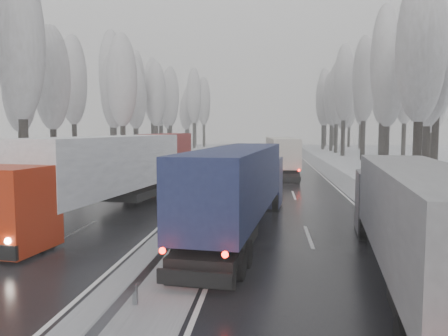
% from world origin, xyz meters
% --- Properties ---
extents(carriageway_right, '(7.50, 200.00, 0.03)m').
position_xyz_m(carriageway_right, '(5.25, 30.00, 0.01)').
color(carriageway_right, black).
rests_on(carriageway_right, ground).
extents(carriageway_left, '(7.50, 200.00, 0.03)m').
position_xyz_m(carriageway_left, '(-5.25, 30.00, 0.01)').
color(carriageway_left, black).
rests_on(carriageway_left, ground).
extents(median_slush, '(3.00, 200.00, 0.04)m').
position_xyz_m(median_slush, '(0.00, 30.00, 0.02)').
color(median_slush, '#9FA1A6').
rests_on(median_slush, ground).
extents(shoulder_right, '(2.40, 200.00, 0.04)m').
position_xyz_m(shoulder_right, '(10.20, 30.00, 0.02)').
color(shoulder_right, '#9FA1A6').
rests_on(shoulder_right, ground).
extents(shoulder_left, '(2.40, 200.00, 0.04)m').
position_xyz_m(shoulder_left, '(-10.20, 30.00, 0.02)').
color(shoulder_left, '#9FA1A6').
rests_on(shoulder_left, ground).
extents(median_guardrail, '(0.12, 200.00, 0.76)m').
position_xyz_m(median_guardrail, '(0.00, 29.99, 0.60)').
color(median_guardrail, slate).
rests_on(median_guardrail, ground).
extents(tree_18, '(3.60, 3.60, 16.58)m').
position_xyz_m(tree_18, '(14.51, 27.03, 10.70)').
color(tree_18, black).
rests_on(tree_18, ground).
extents(tree_20, '(3.60, 3.60, 15.71)m').
position_xyz_m(tree_20, '(17.90, 35.17, 10.14)').
color(tree_20, black).
rests_on(tree_20, ground).
extents(tree_21, '(3.60, 3.60, 18.62)m').
position_xyz_m(tree_21, '(20.12, 39.17, 12.00)').
color(tree_21, black).
rests_on(tree_21, ground).
extents(tree_22, '(3.60, 3.60, 15.86)m').
position_xyz_m(tree_22, '(17.02, 45.60, 10.24)').
color(tree_22, black).
rests_on(tree_22, ground).
extents(tree_23, '(3.60, 3.60, 13.55)m').
position_xyz_m(tree_23, '(23.31, 49.60, 8.77)').
color(tree_23, black).
rests_on(tree_23, ground).
extents(tree_24, '(3.60, 3.60, 20.49)m').
position_xyz_m(tree_24, '(17.90, 51.02, 13.19)').
color(tree_24, black).
rests_on(tree_24, ground).
extents(tree_25, '(3.60, 3.60, 19.44)m').
position_xyz_m(tree_25, '(24.81, 55.02, 12.52)').
color(tree_25, black).
rests_on(tree_25, ground).
extents(tree_26, '(3.60, 3.60, 18.78)m').
position_xyz_m(tree_26, '(17.56, 61.27, 12.10)').
color(tree_26, black).
rests_on(tree_26, ground).
extents(tree_27, '(3.60, 3.60, 17.62)m').
position_xyz_m(tree_27, '(24.72, 65.27, 11.36)').
color(tree_27, black).
rests_on(tree_27, ground).
extents(tree_28, '(3.60, 3.60, 19.62)m').
position_xyz_m(tree_28, '(16.34, 71.95, 12.64)').
color(tree_28, black).
rests_on(tree_28, ground).
extents(tree_29, '(3.60, 3.60, 18.11)m').
position_xyz_m(tree_29, '(23.71, 75.95, 11.67)').
color(tree_29, black).
rests_on(tree_29, ground).
extents(tree_30, '(3.60, 3.60, 17.86)m').
position_xyz_m(tree_30, '(16.56, 81.70, 11.52)').
color(tree_30, black).
rests_on(tree_30, ground).
extents(tree_31, '(3.60, 3.60, 18.58)m').
position_xyz_m(tree_31, '(22.48, 85.70, 11.97)').
color(tree_31, black).
rests_on(tree_31, ground).
extents(tree_32, '(3.60, 3.60, 17.33)m').
position_xyz_m(tree_32, '(16.63, 89.21, 11.18)').
color(tree_32, black).
rests_on(tree_32, ground).
extents(tree_33, '(3.60, 3.60, 14.33)m').
position_xyz_m(tree_33, '(19.77, 93.21, 9.26)').
color(tree_33, black).
rests_on(tree_33, ground).
extents(tree_34, '(3.60, 3.60, 17.63)m').
position_xyz_m(tree_34, '(15.73, 96.32, 11.37)').
color(tree_34, black).
rests_on(tree_34, ground).
extents(tree_35, '(3.60, 3.60, 18.25)m').
position_xyz_m(tree_35, '(24.94, 100.32, 11.77)').
color(tree_35, black).
rests_on(tree_35, ground).
extents(tree_36, '(3.60, 3.60, 20.23)m').
position_xyz_m(tree_36, '(17.04, 106.16, 13.02)').
color(tree_36, black).
rests_on(tree_36, ground).
extents(tree_37, '(3.60, 3.60, 16.37)m').
position_xyz_m(tree_37, '(24.02, 110.16, 10.56)').
color(tree_37, black).
rests_on(tree_37, ground).
extents(tree_38, '(3.60, 3.60, 17.97)m').
position_xyz_m(tree_38, '(18.73, 116.73, 11.59)').
color(tree_38, black).
rests_on(tree_38, ground).
extents(tree_39, '(3.60, 3.60, 16.19)m').
position_xyz_m(tree_39, '(21.55, 120.73, 10.45)').
color(tree_39, black).
rests_on(tree_39, ground).
extents(tree_58, '(3.60, 3.60, 17.21)m').
position_xyz_m(tree_58, '(-15.13, 24.57, 11.10)').
color(tree_58, black).
rests_on(tree_58, ground).
extents(tree_60, '(3.60, 3.60, 14.84)m').
position_xyz_m(tree_60, '(-17.75, 34.20, 9.59)').
color(tree_60, black).
rests_on(tree_60, ground).
extents(tree_61, '(3.60, 3.60, 13.95)m').
position_xyz_m(tree_61, '(-23.52, 38.20, 9.02)').
color(tree_61, black).
rests_on(tree_61, ground).
extents(tree_62, '(3.60, 3.60, 16.04)m').
position_xyz_m(tree_62, '(-13.94, 43.73, 10.36)').
color(tree_62, black).
rests_on(tree_62, ground).
extents(tree_63, '(3.60, 3.60, 16.88)m').
position_xyz_m(tree_63, '(-21.85, 47.73, 10.89)').
color(tree_63, black).
rests_on(tree_63, ground).
extents(tree_64, '(3.60, 3.60, 15.42)m').
position_xyz_m(tree_64, '(-18.26, 52.71, 9.96)').
color(tree_64, black).
rests_on(tree_64, ground).
extents(tree_65, '(3.60, 3.60, 19.48)m').
position_xyz_m(tree_65, '(-20.05, 56.71, 12.55)').
color(tree_65, black).
rests_on(tree_65, ground).
extents(tree_66, '(3.60, 3.60, 15.23)m').
position_xyz_m(tree_66, '(-18.16, 62.35, 9.84)').
color(tree_66, black).
rests_on(tree_66, ground).
extents(tree_67, '(3.60, 3.60, 17.09)m').
position_xyz_m(tree_67, '(-19.54, 66.35, 11.03)').
color(tree_67, black).
rests_on(tree_67, ground).
extents(tree_68, '(3.60, 3.60, 16.65)m').
position_xyz_m(tree_68, '(-16.58, 69.11, 10.75)').
color(tree_68, black).
rests_on(tree_68, ground).
extents(tree_69, '(3.60, 3.60, 19.35)m').
position_xyz_m(tree_69, '(-21.42, 73.11, 12.46)').
color(tree_69, black).
rests_on(tree_69, ground).
extents(tree_70, '(3.60, 3.60, 17.09)m').
position_xyz_m(tree_70, '(-16.33, 79.19, 11.03)').
color(tree_70, black).
rests_on(tree_70, ground).
extents(tree_71, '(3.60, 3.60, 19.61)m').
position_xyz_m(tree_71, '(-21.09, 83.19, 12.63)').
color(tree_71, black).
rests_on(tree_71, ground).
extents(tree_72, '(3.60, 3.60, 15.11)m').
position_xyz_m(tree_72, '(-18.93, 88.54, 9.76)').
color(tree_72, black).
rests_on(tree_72, ground).
extents(tree_73, '(3.60, 3.60, 17.22)m').
position_xyz_m(tree_73, '(-21.82, 92.54, 11.11)').
color(tree_73, black).
rests_on(tree_73, ground).
extents(tree_74, '(3.60, 3.60, 19.68)m').
position_xyz_m(tree_74, '(-15.07, 99.33, 12.67)').
color(tree_74, black).
rests_on(tree_74, ground).
extents(tree_75, '(3.60, 3.60, 18.60)m').
position_xyz_m(tree_75, '(-24.20, 103.33, 11.99)').
color(tree_75, black).
rests_on(tree_75, ground).
extents(tree_76, '(3.60, 3.60, 18.55)m').
position_xyz_m(tree_76, '(-14.05, 108.72, 11.95)').
color(tree_76, black).
rests_on(tree_76, ground).
extents(tree_77, '(3.60, 3.60, 14.32)m').
position_xyz_m(tree_77, '(-19.66, 112.72, 9.26)').
color(tree_77, black).
rests_on(tree_77, ground).
extents(tree_78, '(3.60, 3.60, 19.55)m').
position_xyz_m(tree_78, '(-17.56, 115.31, 12.59)').
color(tree_78, black).
rests_on(tree_78, ground).
extents(tree_79, '(3.60, 3.60, 17.07)m').
position_xyz_m(tree_79, '(-20.33, 119.31, 11.01)').
color(tree_79, black).
rests_on(tree_79, ground).
extents(truck_grey_tarp, '(3.94, 14.41, 3.66)m').
position_xyz_m(truck_grey_tarp, '(7.75, 6.23, 2.14)').
color(truck_grey_tarp, '#525156').
rests_on(truck_grey_tarp, ground).
extents(truck_blue_box, '(4.03, 15.33, 3.90)m').
position_xyz_m(truck_blue_box, '(2.29, 12.41, 2.28)').
color(truck_blue_box, '#1A1D41').
rests_on(truck_blue_box, ground).
extents(truck_cream_box, '(3.30, 15.08, 3.84)m').
position_xyz_m(truck_cream_box, '(4.59, 37.44, 2.24)').
color(truck_cream_box, '#9D998B').
rests_on(truck_cream_box, ground).
extents(box_truck_distant, '(2.67, 6.93, 2.53)m').
position_xyz_m(box_truck_distant, '(4.24, 86.15, 1.29)').
color(box_truck_distant, silver).
rests_on(box_truck_distant, ground).
extents(truck_red_white, '(4.85, 16.94, 4.31)m').
position_xyz_m(truck_red_white, '(-5.23, 14.93, 2.51)').
color(truck_red_white, '#A22209').
rests_on(truck_red_white, ground).
extents(truck_red_red, '(3.14, 16.37, 4.18)m').
position_xyz_m(truck_red_red, '(-8.20, 41.20, 2.44)').
color(truck_red_red, red).
rests_on(truck_red_red, ground).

